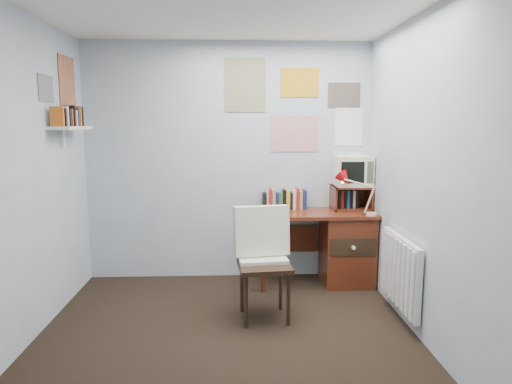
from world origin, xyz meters
The scene contains 14 objects.
ground centered at (0.00, 0.00, 0.00)m, with size 3.50×3.50×0.00m, color black.
back_wall centered at (0.00, 1.75, 1.25)m, with size 3.00×0.02×2.50m, color silver.
left_wall centered at (-1.50, 0.00, 1.25)m, with size 0.02×3.50×2.50m, color silver.
right_wall centered at (1.50, 0.00, 1.25)m, with size 0.02×3.50×2.50m, color silver.
desk centered at (1.17, 1.48, 0.41)m, with size 1.20×0.55×0.76m.
desk_chair centered at (0.31, 0.62, 0.46)m, with size 0.47×0.45×0.93m, color black.
desk_lamp centered at (1.41, 1.26, 0.95)m, with size 0.27×0.23×0.38m, color red.
tv_riser centered at (1.29, 1.59, 0.89)m, with size 0.40×0.30×0.25m, color #622816.
crt_tv centered at (1.31, 1.61, 1.18)m, with size 0.36×0.33×0.34m, color beige.
book_row centered at (0.66, 1.66, 0.87)m, with size 0.60×0.14×0.22m, color #622816.
radiator centered at (1.46, 0.55, 0.42)m, with size 0.09×0.80×0.60m, color white.
wall_shelf centered at (-1.40, 1.10, 1.62)m, with size 0.20×0.62×0.24m, color white.
posters_back centered at (0.70, 1.74, 1.85)m, with size 1.20×0.01×0.90m, color white.
posters_left centered at (-1.49, 1.10, 2.00)m, with size 0.01×0.70×0.60m, color white.
Camera 1 is at (0.07, -3.09, 1.67)m, focal length 32.00 mm.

